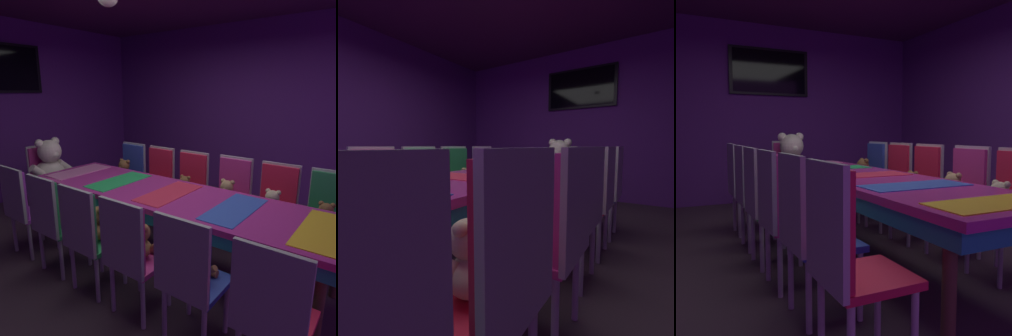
% 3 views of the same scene
% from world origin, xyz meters
% --- Properties ---
extents(ground_plane, '(7.90, 7.90, 0.00)m').
position_xyz_m(ground_plane, '(0.00, 0.00, 0.00)').
color(ground_plane, '#3F2D38').
extents(wall_back, '(5.20, 0.12, 2.80)m').
position_xyz_m(wall_back, '(0.00, 3.20, 1.40)').
color(wall_back, '#59267F').
rests_on(wall_back, ground_plane).
extents(wall_right, '(0.12, 6.40, 2.80)m').
position_xyz_m(wall_right, '(2.60, 0.00, 1.40)').
color(wall_right, '#59267F').
rests_on(wall_right, ground_plane).
extents(banquet_table, '(0.90, 3.30, 0.75)m').
position_xyz_m(banquet_table, '(0.00, 0.00, 0.66)').
color(banquet_table, '#B22D8C').
rests_on(banquet_table, ground_plane).
extents(chair_left_0, '(0.42, 0.41, 0.98)m').
position_xyz_m(chair_left_0, '(-0.86, -1.32, 0.60)').
color(chair_left_0, red).
rests_on(chair_left_0, ground_plane).
extents(chair_left_1, '(0.42, 0.41, 0.98)m').
position_xyz_m(chair_left_1, '(-0.83, -0.76, 0.60)').
color(chair_left_1, '#2D47B2').
rests_on(chair_left_1, ground_plane).
extents(teddy_left_1, '(0.21, 0.28, 0.26)m').
position_xyz_m(teddy_left_1, '(-0.69, -0.76, 0.57)').
color(teddy_left_1, olive).
rests_on(teddy_left_1, chair_left_1).
extents(chair_left_2, '(0.42, 0.41, 0.98)m').
position_xyz_m(chair_left_2, '(-0.85, -0.25, 0.60)').
color(chair_left_2, '#CC338C').
rests_on(chair_left_2, ground_plane).
extents(teddy_left_2, '(0.24, 0.31, 0.29)m').
position_xyz_m(teddy_left_2, '(-0.70, -0.25, 0.58)').
color(teddy_left_2, olive).
rests_on(teddy_left_2, chair_left_2).
extents(chair_left_3, '(0.42, 0.41, 0.98)m').
position_xyz_m(chair_left_3, '(-0.85, 0.25, 0.60)').
color(chair_left_3, '#268C4C').
rests_on(chair_left_3, ground_plane).
extents(teddy_left_3, '(0.25, 0.33, 0.31)m').
position_xyz_m(teddy_left_3, '(-0.70, 0.25, 0.59)').
color(teddy_left_3, brown).
rests_on(teddy_left_3, chair_left_3).
extents(chair_left_4, '(0.42, 0.41, 0.98)m').
position_xyz_m(chair_left_4, '(-0.84, 0.76, 0.60)').
color(chair_left_4, '#268C4C').
rests_on(chair_left_4, ground_plane).
extents(teddy_left_4, '(0.22, 0.28, 0.27)m').
position_xyz_m(teddy_left_4, '(-0.70, 0.76, 0.57)').
color(teddy_left_4, tan).
rests_on(teddy_left_4, chair_left_4).
extents(chair_left_5, '(0.42, 0.41, 0.98)m').
position_xyz_m(chair_left_5, '(-0.83, 1.31, 0.60)').
color(chair_left_5, purple).
rests_on(chair_left_5, ground_plane).
extents(chair_right_0, '(0.42, 0.41, 0.98)m').
position_xyz_m(chair_right_0, '(0.85, -1.30, 0.60)').
color(chair_right_0, '#268C4C').
rests_on(chair_right_0, ground_plane).
extents(teddy_right_0, '(0.22, 0.28, 0.26)m').
position_xyz_m(teddy_right_0, '(0.71, -1.30, 0.57)').
color(teddy_right_0, brown).
rests_on(teddy_right_0, chair_right_0).
extents(chair_right_1, '(0.42, 0.41, 0.98)m').
position_xyz_m(chair_right_1, '(0.85, -0.80, 0.60)').
color(chair_right_1, red).
rests_on(chair_right_1, ground_plane).
extents(teddy_right_1, '(0.24, 0.30, 0.29)m').
position_xyz_m(teddy_right_1, '(0.70, -0.80, 0.58)').
color(teddy_right_1, beige).
rests_on(teddy_right_1, chair_right_1).
extents(chair_right_2, '(0.42, 0.41, 0.98)m').
position_xyz_m(chair_right_2, '(0.86, -0.28, 0.60)').
color(chair_right_2, '#CC338C').
rests_on(chair_right_2, ground_plane).
extents(teddy_right_2, '(0.25, 0.32, 0.30)m').
position_xyz_m(teddy_right_2, '(0.72, -0.28, 0.59)').
color(teddy_right_2, tan).
rests_on(teddy_right_2, chair_right_2).
extents(chair_right_3, '(0.42, 0.41, 0.98)m').
position_xyz_m(chair_right_3, '(0.83, 0.28, 0.60)').
color(chair_right_3, red).
rests_on(chair_right_3, ground_plane).
extents(teddy_right_3, '(0.21, 0.28, 0.26)m').
position_xyz_m(teddy_right_3, '(0.69, 0.28, 0.57)').
color(teddy_right_3, brown).
rests_on(teddy_right_3, chair_right_3).
extents(chair_right_4, '(0.42, 0.41, 0.98)m').
position_xyz_m(chair_right_4, '(0.83, 0.80, 0.60)').
color(chair_right_4, red).
rests_on(chair_right_4, ground_plane).
extents(chair_right_5, '(0.42, 0.41, 0.98)m').
position_xyz_m(chair_right_5, '(0.84, 1.32, 0.60)').
color(chair_right_5, '#2D47B2').
rests_on(chair_right_5, ground_plane).
extents(teddy_right_5, '(0.26, 0.34, 0.32)m').
position_xyz_m(teddy_right_5, '(0.69, 1.32, 0.60)').
color(teddy_right_5, brown).
rests_on(teddy_right_5, chair_right_5).
extents(throne_chair, '(0.41, 0.42, 0.98)m').
position_xyz_m(throne_chair, '(0.00, 2.19, 0.60)').
color(throne_chair, '#CC338C').
rests_on(throne_chair, ground_plane).
extents(king_teddy_bear, '(0.68, 0.53, 0.64)m').
position_xyz_m(king_teddy_bear, '(0.00, 2.03, 0.73)').
color(king_teddy_bear, silver).
rests_on(king_teddy_bear, throne_chair).
extents(wall_tv, '(1.25, 0.06, 0.72)m').
position_xyz_m(wall_tv, '(0.00, 3.11, 2.05)').
color(wall_tv, black).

